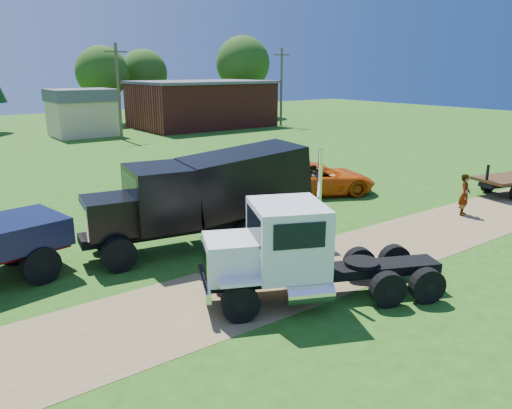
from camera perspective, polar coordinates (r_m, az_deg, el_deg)
ground at (r=18.36m, az=9.39°, el=-6.43°), size 140.00×140.00×0.00m
dirt_track at (r=18.36m, az=9.39°, el=-6.41°), size 120.00×4.20×0.01m
white_semi_tractor at (r=14.73m, az=3.94°, el=-5.48°), size 7.40×5.06×4.45m
black_dump_truck at (r=19.27m, az=-5.68°, el=1.30°), size 8.97×4.01×3.81m
orange_pickup at (r=27.67m, az=7.15°, el=2.95°), size 6.81×5.17×1.72m
spectator_a at (r=25.38m, az=22.74°, el=1.03°), size 0.85×0.72×1.98m
spectator_b at (r=26.76m, az=6.43°, el=2.62°), size 0.91×0.73×1.78m
brick_building at (r=60.15m, az=-6.24°, el=11.37°), size 15.40×10.40×5.30m
tan_shed at (r=54.44m, az=-19.22°, el=9.97°), size 6.20×5.40×4.70m
utility_poles at (r=50.27m, az=-15.44°, el=12.50°), size 42.20×0.28×9.00m
tree_row at (r=63.85m, az=-21.23°, el=14.23°), size 58.82×12.02×11.11m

